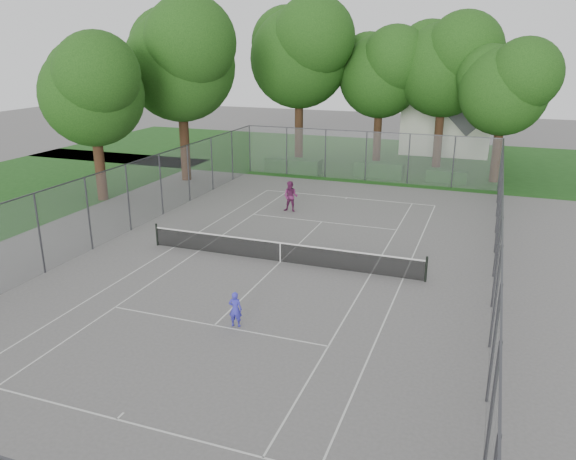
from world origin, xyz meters
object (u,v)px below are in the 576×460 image
(tennis_net, at_px, (280,251))
(woman_player, at_px, (291,197))
(house, at_px, (448,110))
(girl_player, at_px, (235,309))

(tennis_net, height_order, woman_player, woman_player)
(tennis_net, bearing_deg, woman_player, 106.64)
(house, relative_size, woman_player, 5.19)
(tennis_net, height_order, house, house)
(house, relative_size, girl_player, 7.26)
(woman_player, bearing_deg, girl_player, -78.83)
(tennis_net, xyz_separation_m, house, (4.31, 30.62, 3.24))
(tennis_net, relative_size, woman_player, 7.16)
(house, xyz_separation_m, girl_player, (-3.59, -36.79, -3.11))
(house, distance_m, woman_player, 23.99)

